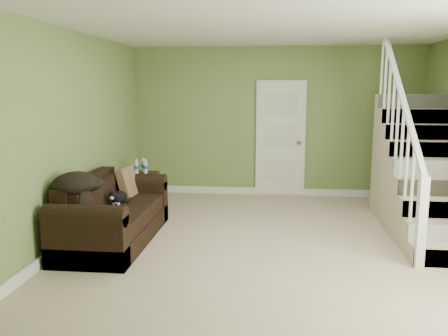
% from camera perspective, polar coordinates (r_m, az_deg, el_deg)
% --- Properties ---
extents(floor, '(5.00, 5.50, 0.01)m').
position_cam_1_polar(floor, '(5.94, 5.92, -9.07)').
color(floor, tan).
rests_on(floor, ground).
extents(ceiling, '(5.00, 5.50, 0.01)m').
position_cam_1_polar(ceiling, '(5.66, 6.40, 16.68)').
color(ceiling, white).
rests_on(ceiling, wall_back).
extents(wall_back, '(5.00, 0.04, 2.60)m').
position_cam_1_polar(wall_back, '(8.39, 6.17, 5.53)').
color(wall_back, olive).
rests_on(wall_back, floor).
extents(wall_front, '(5.00, 0.04, 2.60)m').
position_cam_1_polar(wall_front, '(2.94, 6.11, -2.34)').
color(wall_front, olive).
rests_on(wall_front, floor).
extents(wall_left, '(0.04, 5.50, 2.60)m').
position_cam_1_polar(wall_left, '(6.18, -17.75, 3.62)').
color(wall_left, olive).
rests_on(wall_left, floor).
extents(baseboard_back, '(5.00, 0.04, 0.12)m').
position_cam_1_polar(baseboard_back, '(8.55, 6.02, -2.80)').
color(baseboard_back, white).
rests_on(baseboard_back, floor).
extents(baseboard_left, '(0.04, 5.50, 0.12)m').
position_cam_1_polar(baseboard_left, '(6.41, -16.93, -7.46)').
color(baseboard_left, white).
rests_on(baseboard_left, floor).
extents(door, '(0.86, 0.12, 2.02)m').
position_cam_1_polar(door, '(8.38, 6.82, 3.49)').
color(door, white).
rests_on(door, floor).
extents(staircase, '(1.00, 2.51, 2.82)m').
position_cam_1_polar(staircase, '(7.00, 22.61, -1.45)').
color(staircase, tan).
rests_on(staircase, floor).
extents(sofa, '(0.89, 2.05, 0.81)m').
position_cam_1_polar(sofa, '(6.10, -13.41, -5.75)').
color(sofa, black).
rests_on(sofa, floor).
extents(side_table, '(0.46, 0.46, 0.78)m').
position_cam_1_polar(side_table, '(7.73, -9.78, -2.53)').
color(side_table, black).
rests_on(side_table, floor).
extents(cat, '(0.21, 0.45, 0.21)m').
position_cam_1_polar(cat, '(6.18, -12.57, -3.47)').
color(cat, black).
rests_on(cat, sofa).
extents(banana, '(0.11, 0.20, 0.05)m').
position_cam_1_polar(banana, '(5.58, -12.51, -5.49)').
color(banana, gold).
rests_on(banana, sofa).
extents(throw_pillow, '(0.23, 0.43, 0.43)m').
position_cam_1_polar(throw_pillow, '(6.64, -11.51, -1.70)').
color(throw_pillow, '#523A20').
rests_on(throw_pillow, sofa).
extents(throw_blanket, '(0.60, 0.71, 0.25)m').
position_cam_1_polar(throw_blanket, '(5.60, -17.51, -1.74)').
color(throw_blanket, black).
rests_on(throw_blanket, sofa).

